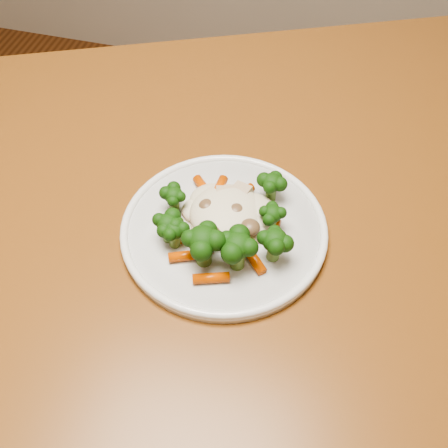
# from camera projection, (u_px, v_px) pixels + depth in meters

# --- Properties ---
(dining_table) EXTENTS (1.31, 1.13, 0.75)m
(dining_table) POSITION_uv_depth(u_px,v_px,m) (229.00, 246.00, 0.82)
(dining_table) COLOR brown
(dining_table) RESTS_ON ground
(plate) EXTENTS (0.25, 0.25, 0.01)m
(plate) POSITION_uv_depth(u_px,v_px,m) (224.00, 231.00, 0.69)
(plate) COLOR white
(plate) RESTS_ON dining_table
(meal) EXTENTS (0.18, 0.17, 0.05)m
(meal) POSITION_uv_depth(u_px,v_px,m) (225.00, 224.00, 0.66)
(meal) COLOR beige
(meal) RESTS_ON plate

